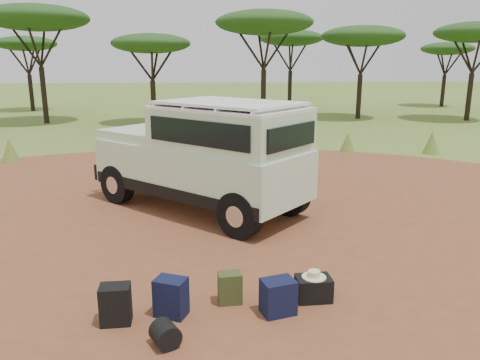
{
  "coord_description": "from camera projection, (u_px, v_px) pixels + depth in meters",
  "views": [
    {
      "loc": [
        0.32,
        -7.92,
        3.34
      ],
      "look_at": [
        1.17,
        1.24,
        1.0
      ],
      "focal_mm": 35.0,
      "sensor_mm": 36.0,
      "label": 1
    }
  ],
  "objects": [
    {
      "name": "ground",
      "position": [
        182.0,
        252.0,
        8.44
      ],
      "size": [
        140.0,
        140.0,
        0.0
      ],
      "primitive_type": "plane",
      "color": "#5C7429",
      "rests_on": "ground"
    },
    {
      "name": "dirt_clearing",
      "position": [
        182.0,
        252.0,
        8.44
      ],
      "size": [
        23.0,
        23.0,
        0.01
      ],
      "primitive_type": "cylinder",
      "color": "brown",
      "rests_on": "ground"
    },
    {
      "name": "grass_fringe",
      "position": [
        191.0,
        146.0,
        16.72
      ],
      "size": [
        36.6,
        1.6,
        0.9
      ],
      "color": "#5C7429",
      "rests_on": "ground"
    },
    {
      "name": "acacia_treeline",
      "position": [
        202.0,
        33.0,
        26.42
      ],
      "size": [
        46.7,
        13.2,
        6.26
      ],
      "color": "black",
      "rests_on": "ground"
    },
    {
      "name": "safari_vehicle",
      "position": [
        205.0,
        158.0,
        10.55
      ],
      "size": [
        5.12,
        5.02,
        2.53
      ],
      "rotation": [
        0.0,
        0.0,
        -0.76
      ],
      "color": "silver",
      "rests_on": "ground"
    },
    {
      "name": "backpack_black",
      "position": [
        116.0,
        305.0,
        6.08
      ],
      "size": [
        0.4,
        0.3,
        0.53
      ],
      "primitive_type": "cube",
      "rotation": [
        0.0,
        0.0,
        0.03
      ],
      "color": "black",
      "rests_on": "ground"
    },
    {
      "name": "backpack_navy",
      "position": [
        171.0,
        297.0,
        6.27
      ],
      "size": [
        0.49,
        0.43,
        0.54
      ],
      "primitive_type": "cube",
      "rotation": [
        0.0,
        0.0,
        -0.42
      ],
      "color": "#111737",
      "rests_on": "ground"
    },
    {
      "name": "backpack_olive",
      "position": [
        230.0,
        288.0,
        6.61
      ],
      "size": [
        0.34,
        0.26,
        0.46
      ],
      "primitive_type": "cube",
      "rotation": [
        0.0,
        0.0,
        0.07
      ],
      "color": "#3D4720",
      "rests_on": "ground"
    },
    {
      "name": "duffel_navy",
      "position": [
        278.0,
        297.0,
        6.32
      ],
      "size": [
        0.51,
        0.43,
        0.49
      ],
      "primitive_type": "cube",
      "rotation": [
        0.0,
        0.0,
        0.26
      ],
      "color": "#111737",
      "rests_on": "ground"
    },
    {
      "name": "hard_case",
      "position": [
        313.0,
        289.0,
        6.71
      ],
      "size": [
        0.5,
        0.36,
        0.35
      ],
      "primitive_type": "cube",
      "rotation": [
        0.0,
        0.0,
        0.03
      ],
      "color": "black",
      "rests_on": "ground"
    },
    {
      "name": "stuff_sack",
      "position": [
        165.0,
        334.0,
        5.62
      ],
      "size": [
        0.42,
        0.42,
        0.31
      ],
      "primitive_type": "cylinder",
      "rotation": [
        1.57,
        0.0,
        0.47
      ],
      "color": "black",
      "rests_on": "ground"
    },
    {
      "name": "safari_hat",
      "position": [
        314.0,
        275.0,
        6.65
      ],
      "size": [
        0.35,
        0.35,
        0.1
      ],
      "color": "beige",
      "rests_on": "hard_case"
    }
  ]
}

